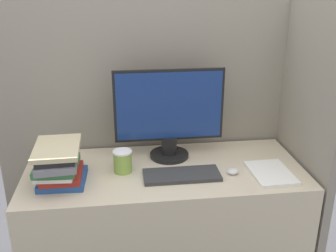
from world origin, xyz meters
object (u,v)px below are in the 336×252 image
(monitor, at_px, (169,116))
(mouse, at_px, (233,171))
(book_stack, at_px, (58,164))
(keyboard, at_px, (182,175))
(coffee_cup, at_px, (123,161))

(monitor, distance_m, mouse, 0.45)
(monitor, bearing_deg, mouse, -40.07)
(monitor, distance_m, book_stack, 0.64)
(keyboard, distance_m, book_stack, 0.62)
(book_stack, bearing_deg, keyboard, -1.52)
(coffee_cup, height_order, book_stack, book_stack)
(monitor, relative_size, coffee_cup, 5.10)
(book_stack, bearing_deg, mouse, -1.26)
(keyboard, distance_m, coffee_cup, 0.32)
(coffee_cup, bearing_deg, keyboard, -18.05)
(mouse, distance_m, coffee_cup, 0.58)
(monitor, height_order, keyboard, monitor)
(mouse, bearing_deg, book_stack, 178.74)
(coffee_cup, xyz_separation_m, book_stack, (-0.31, -0.08, 0.04))
(mouse, xyz_separation_m, book_stack, (-0.88, 0.02, 0.09))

